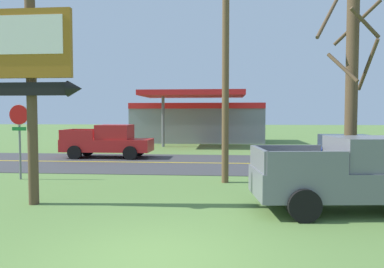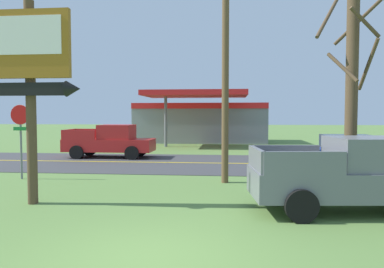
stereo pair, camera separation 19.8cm
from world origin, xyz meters
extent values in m
plane|color=#5B7F3D|center=(0.00, 0.00, 0.00)|extent=(180.00, 180.00, 0.00)
cube|color=#3D3D3F|center=(0.00, 13.00, 0.01)|extent=(140.00, 8.00, 0.02)
cube|color=gold|center=(0.00, 13.00, 0.02)|extent=(126.00, 0.20, 0.01)
cylinder|color=brown|center=(-4.15, 3.70, 2.87)|extent=(0.28, 0.28, 5.74)
cube|color=#996019|center=(-4.15, 3.52, 4.50)|extent=(2.52, 0.16, 1.88)
cube|color=white|center=(-4.15, 3.43, 4.72)|extent=(2.11, 0.03, 1.05)
cube|color=black|center=(-4.15, 3.52, 3.26)|extent=(2.26, 0.12, 0.36)
cone|color=black|center=(-2.82, 3.52, 3.26)|extent=(0.40, 0.44, 0.44)
cylinder|color=slate|center=(-6.76, 7.55, 1.10)|extent=(0.08, 0.08, 2.20)
cylinder|color=red|center=(-6.76, 7.52, 2.55)|extent=(0.76, 0.03, 0.76)
cylinder|color=white|center=(-6.76, 7.54, 2.55)|extent=(0.80, 0.01, 0.80)
cube|color=#19722D|center=(-6.76, 7.52, 2.00)|extent=(0.56, 0.03, 0.14)
cylinder|color=brown|center=(1.29, 7.57, 4.89)|extent=(0.26, 0.26, 9.79)
cylinder|color=brown|center=(5.47, 6.49, 3.27)|extent=(0.40, 0.40, 6.54)
cylinder|color=brown|center=(6.01, 6.58, 4.19)|extent=(0.31, 1.20, 1.59)
cylinder|color=brown|center=(5.82, 7.14, 5.73)|extent=(1.43, 0.83, 1.43)
cylinder|color=brown|center=(4.80, 7.00, 5.93)|extent=(1.17, 1.49, 1.76)
cylinder|color=brown|center=(5.06, 6.15, 4.08)|extent=(0.83, 0.96, 1.07)
cylinder|color=brown|center=(5.68, 5.99, 5.46)|extent=(1.12, 0.54, 0.93)
cube|color=gray|center=(-1.21, 28.92, 1.80)|extent=(12.00, 6.00, 3.60)
cube|color=red|center=(-1.21, 25.87, 3.35)|extent=(12.00, 0.12, 0.50)
cube|color=red|center=(-1.21, 22.92, 4.20)|extent=(8.00, 5.00, 0.40)
cylinder|color=slate|center=(-3.61, 22.92, 2.10)|extent=(0.24, 0.24, 4.20)
cylinder|color=slate|center=(1.19, 22.92, 2.10)|extent=(0.24, 0.24, 4.20)
cube|color=slate|center=(4.64, 3.68, 0.76)|extent=(5.37, 2.49, 0.72)
cube|color=slate|center=(5.09, 3.73, 1.54)|extent=(2.08, 1.99, 0.84)
cube|color=slate|center=(3.03, 4.44, 1.40)|extent=(1.95, 0.32, 0.56)
cube|color=slate|center=(3.22, 2.61, 1.40)|extent=(1.95, 0.32, 0.56)
cube|color=slate|center=(2.15, 3.43, 1.40)|extent=(0.31, 1.88, 0.56)
cylinder|color=black|center=(2.93, 4.49, 0.40)|extent=(0.82, 0.36, 0.80)
cylinder|color=black|center=(3.14, 2.54, 0.40)|extent=(0.82, 0.36, 0.80)
cube|color=red|center=(-5.62, 15.00, 0.76)|extent=(5.20, 1.96, 0.72)
cube|color=red|center=(-5.17, 15.00, 1.54)|extent=(1.90, 1.80, 0.84)
cube|color=#28333D|center=(-4.28, 15.00, 1.54)|extent=(0.10, 1.66, 0.71)
cube|color=red|center=(-7.15, 15.92, 1.40)|extent=(1.95, 0.12, 0.56)
cube|color=red|center=(-7.15, 14.08, 1.40)|extent=(1.95, 0.12, 0.56)
cube|color=red|center=(-8.12, 15.00, 1.40)|extent=(0.12, 1.88, 0.56)
cylinder|color=black|center=(-4.01, 15.98, 0.40)|extent=(0.80, 0.28, 0.80)
cylinder|color=black|center=(-4.01, 14.02, 0.40)|extent=(0.80, 0.28, 0.80)
cylinder|color=black|center=(-7.23, 15.98, 0.40)|extent=(0.80, 0.28, 0.80)
cylinder|color=black|center=(-7.23, 14.02, 0.40)|extent=(0.80, 0.28, 0.80)
cube|color=#233893|center=(6.60, 11.00, 0.68)|extent=(4.20, 1.76, 0.72)
cube|color=#2D3842|center=(6.75, 11.00, 1.34)|extent=(2.10, 1.56, 0.60)
cylinder|color=black|center=(5.29, 10.12, 0.32)|extent=(0.64, 0.24, 0.64)
cylinder|color=black|center=(5.29, 11.88, 0.32)|extent=(0.64, 0.24, 0.64)
cylinder|color=black|center=(7.90, 10.12, 0.32)|extent=(0.64, 0.24, 0.64)
cylinder|color=black|center=(7.90, 11.88, 0.32)|extent=(0.64, 0.24, 0.64)
camera|label=1|loc=(1.24, -6.32, 2.54)|focal=34.65mm
camera|label=2|loc=(1.44, -6.30, 2.54)|focal=34.65mm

